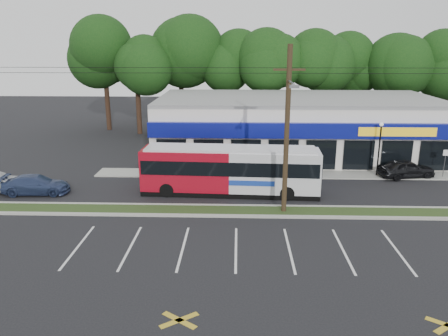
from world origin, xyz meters
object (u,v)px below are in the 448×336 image
Objects in this scene: car_dark at (406,169)px; pedestrian_b at (299,170)px; sign_post at (445,158)px; pedestrian_a at (261,165)px; utility_pole at (284,126)px; lamp_post at (380,143)px; metrobus at (230,169)px; car_blue at (36,185)px.

car_dark is 8.37m from pedestrian_b.
sign_post is 1.19× the size of pedestrian_a.
car_dark is (10.30, 7.57, -4.69)m from utility_pole.
lamp_post is 0.35× the size of metrobus.
metrobus reaches higher than sign_post.
metrobus is at bearing -159.25° from lamp_post.
lamp_post is at bearing 165.50° from pedestrian_a.
metrobus reaches higher than pedestrian_a.
car_blue is at bearing -171.16° from sign_post.
pedestrian_b is (5.16, 3.09, -0.92)m from metrobus.
sign_post is 2.98m from car_dark.
metrobus is 2.70× the size of car_blue.
metrobus is 7.59× the size of pedestrian_b.
pedestrian_a is at bearing -178.09° from lamp_post.
pedestrian_a is (-11.13, 0.00, 0.21)m from car_dark.
pedestrian_a reaches higher than car_dark.
pedestrian_b is at bearing 145.62° from pedestrian_a.
car_blue is at bearing -0.29° from pedestrian_a.
car_blue is (-29.73, -4.62, -0.90)m from sign_post.
sign_post is 0.49× the size of car_blue.
sign_post is at bearing -84.93° from car_blue.
utility_pole reaches higher than sign_post.
utility_pole is at bearing -45.50° from metrobus.
metrobus reaches higher than pedestrian_b.
lamp_post is at bearing 177.42° from sign_post.
pedestrian_b is (-8.32, -0.91, 0.08)m from car_dark.
utility_pole is 11.09× the size of car_blue.
car_blue is (-24.73, -4.85, -2.02)m from lamp_post.
car_dark is 2.27× the size of pedestrian_a.
pedestrian_b is (-6.19, -1.21, -1.87)m from lamp_post.
sign_post is 11.26m from pedestrian_b.
utility_pole reaches higher than car_dark.
metrobus is 6.09m from pedestrian_b.
pedestrian_b is (18.54, 3.63, 0.15)m from car_blue.
car_dark is at bearing -84.16° from car_blue.
car_dark is 11.14m from pedestrian_a.
lamp_post is at bearing -82.67° from car_blue.
pedestrian_b is (-11.19, -0.99, -0.75)m from sign_post.
lamp_post is 9.17m from pedestrian_a.
lamp_post reaches higher than car_dark.
metrobus is 2.88× the size of car_dark.
utility_pole is 8.34m from pedestrian_b.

